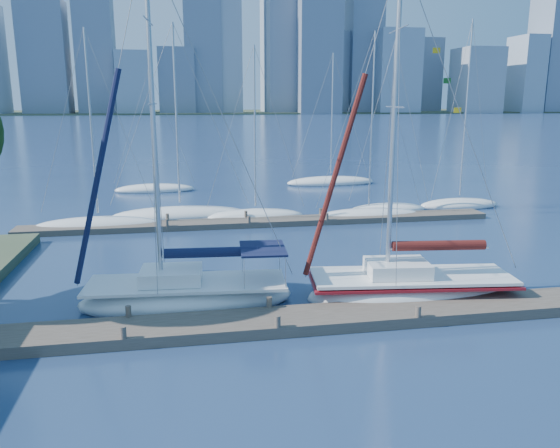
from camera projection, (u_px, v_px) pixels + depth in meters
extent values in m
plane|color=navy|center=(273.00, 327.00, 19.22)|extent=(700.00, 700.00, 0.00)
cube|color=#483F35|center=(273.00, 322.00, 19.18)|extent=(26.00, 2.00, 0.40)
cube|color=#483F35|center=(263.00, 222.00, 34.87)|extent=(30.00, 1.80, 0.36)
cube|color=#38472D|center=(185.00, 113.00, 326.24)|extent=(800.00, 100.00, 1.50)
ellipsoid|color=white|center=(187.00, 299.00, 21.23)|extent=(8.40, 3.29, 1.44)
cube|color=white|center=(187.00, 283.00, 21.08)|extent=(7.78, 3.03, 0.12)
cube|color=white|center=(171.00, 275.00, 20.95)|extent=(2.43, 1.92, 0.53)
cylinder|color=silver|center=(153.00, 121.00, 19.61)|extent=(0.17, 0.17, 12.22)
cylinder|color=silver|center=(212.00, 255.00, 20.93)|extent=(3.89, 0.38, 0.10)
cylinder|color=black|center=(212.00, 252.00, 20.91)|extent=(3.60, 0.65, 0.38)
cube|color=black|center=(263.00, 249.00, 21.09)|extent=(1.89, 2.41, 0.08)
ellipsoid|color=white|center=(411.00, 293.00, 21.95)|extent=(8.81, 3.77, 1.50)
cube|color=white|center=(412.00, 276.00, 21.80)|extent=(8.16, 3.47, 0.12)
cube|color=white|center=(397.00, 268.00, 21.68)|extent=(2.59, 2.08, 0.55)
cylinder|color=silver|center=(394.00, 123.00, 20.39)|extent=(0.18, 0.18, 11.94)
cylinder|color=silver|center=(439.00, 248.00, 21.60)|extent=(4.03, 0.57, 0.10)
cylinder|color=#4B1210|center=(439.00, 245.00, 21.58)|extent=(3.75, 0.83, 0.40)
cube|color=maroon|center=(411.00, 280.00, 21.84)|extent=(8.35, 3.60, 0.10)
ellipsoid|color=white|center=(99.00, 225.00, 33.88)|extent=(8.04, 4.75, 1.09)
cylinder|color=silver|center=(91.00, 123.00, 32.49)|extent=(0.12, 0.12, 10.89)
ellipsoid|color=white|center=(180.00, 215.00, 36.67)|extent=(9.33, 3.30, 1.23)
cylinder|color=silver|center=(176.00, 115.00, 35.19)|extent=(0.13, 0.13, 11.43)
ellipsoid|color=white|center=(256.00, 217.00, 36.45)|extent=(6.66, 2.91, 1.04)
cylinder|color=silver|center=(255.00, 128.00, 35.14)|extent=(0.11, 0.11, 10.20)
ellipsoid|color=white|center=(368.00, 215.00, 36.83)|extent=(7.31, 2.18, 1.01)
cylinder|color=silver|center=(372.00, 121.00, 35.42)|extent=(0.11, 0.11, 11.13)
ellipsoid|color=white|center=(388.00, 210.00, 38.83)|extent=(5.87, 3.19, 0.94)
cylinder|color=silver|center=(392.00, 123.00, 37.47)|extent=(0.10, 0.10, 10.81)
ellipsoid|color=white|center=(459.00, 205.00, 40.42)|extent=(6.40, 4.14, 1.03)
cylinder|color=silver|center=(466.00, 110.00, 38.88)|extent=(0.11, 0.11, 12.31)
ellipsoid|color=white|center=(155.00, 189.00, 47.46)|extent=(6.91, 2.48, 1.02)
cylinder|color=silver|center=(152.00, 127.00, 46.26)|extent=(0.11, 0.11, 9.30)
ellipsoid|color=white|center=(331.00, 182.00, 51.40)|extent=(8.68, 4.88, 1.17)
cylinder|color=silver|center=(332.00, 115.00, 50.00)|extent=(0.13, 0.13, 10.83)
cube|color=slate|center=(45.00, 58.00, 276.79)|extent=(22.35, 17.63, 56.23)
cube|color=gray|center=(98.00, 82.00, 304.06)|extent=(15.49, 17.61, 34.55)
cube|color=#8596AC|center=(135.00, 83.00, 284.55)|extent=(17.57, 19.81, 32.02)
cube|color=slate|center=(177.00, 81.00, 289.72)|extent=(18.74, 16.86, 34.22)
cube|color=gray|center=(224.00, 40.00, 291.98)|extent=(18.39, 14.99, 77.35)
cube|color=#8596AC|center=(275.00, 38.00, 311.04)|extent=(14.79, 17.46, 84.19)
cube|color=slate|center=(319.00, 41.00, 290.12)|extent=(22.60, 18.95, 76.15)
cube|color=gray|center=(346.00, 73.00, 312.70)|extent=(13.11, 17.11, 44.69)
cube|color=#8596AC|center=(396.00, 72.00, 302.34)|extent=(23.45, 18.80, 45.08)
cube|color=slate|center=(425.00, 76.00, 336.55)|extent=(14.78, 17.52, 43.86)
cube|color=gray|center=(476.00, 81.00, 311.02)|extent=(22.13, 23.94, 36.04)
cube|color=#8596AC|center=(525.00, 75.00, 315.57)|extent=(13.56, 21.38, 43.11)
cube|color=slate|center=(556.00, 37.00, 317.08)|extent=(21.13, 23.60, 86.71)
cube|color=slate|center=(202.00, 20.00, 288.27)|extent=(19.22, 18.00, 97.54)
cube|color=slate|center=(285.00, 6.00, 294.23)|extent=(19.58, 18.00, 113.45)
cube|color=slate|center=(364.00, 44.00, 306.19)|extent=(18.23, 18.00, 75.68)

